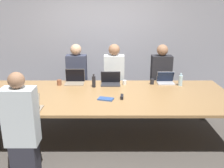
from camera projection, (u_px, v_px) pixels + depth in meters
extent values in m
plane|color=#4C4742|center=(101.00, 135.00, 4.27)|extent=(24.00, 24.00, 0.00)
cube|color=#9999A3|center=(103.00, 39.00, 5.61)|extent=(12.00, 0.06, 2.80)
cube|color=#9E7547|center=(100.00, 96.00, 4.06)|extent=(4.26, 1.63, 0.04)
cylinder|color=#4C4C51|center=(0.00, 103.00, 4.76)|extent=(0.08, 0.08, 0.69)
cylinder|color=#4C4C51|center=(203.00, 102.00, 4.78)|extent=(0.08, 0.08, 0.69)
cube|color=gray|center=(74.00, 84.00, 4.59)|extent=(0.35, 0.24, 0.02)
cube|color=gray|center=(74.00, 75.00, 4.66)|extent=(0.35, 0.04, 0.24)
cube|color=black|center=(74.00, 75.00, 4.65)|extent=(0.35, 0.04, 0.24)
cube|color=#2D2D38|center=(77.00, 100.00, 5.22)|extent=(0.32, 0.24, 0.45)
cube|color=#33384C|center=(76.00, 73.00, 5.04)|extent=(0.40, 0.24, 0.73)
sphere|color=tan|center=(75.00, 50.00, 4.90)|extent=(0.22, 0.22, 0.22)
cylinder|color=brown|center=(58.00, 82.00, 4.53)|extent=(0.08, 0.08, 0.10)
cube|color=#333338|center=(110.00, 84.00, 4.55)|extent=(0.35, 0.23, 0.02)
cube|color=#333338|center=(110.00, 77.00, 4.59)|extent=(0.36, 0.09, 0.22)
cube|color=black|center=(110.00, 77.00, 4.58)|extent=(0.35, 0.09, 0.22)
cube|color=#2D2D38|center=(113.00, 100.00, 5.20)|extent=(0.32, 0.24, 0.45)
cube|color=silver|center=(113.00, 73.00, 5.03)|extent=(0.40, 0.24, 0.73)
sphere|color=#9E7051|center=(113.00, 50.00, 4.89)|extent=(0.22, 0.22, 0.22)
cylinder|color=white|center=(124.00, 82.00, 4.57)|extent=(0.07, 0.07, 0.08)
cylinder|color=black|center=(93.00, 82.00, 4.40)|extent=(0.06, 0.06, 0.20)
cylinder|color=black|center=(93.00, 75.00, 4.36)|extent=(0.03, 0.03, 0.04)
cube|color=#B7B7BC|center=(165.00, 83.00, 4.63)|extent=(0.31, 0.21, 0.02)
cube|color=#B7B7BC|center=(164.00, 76.00, 4.67)|extent=(0.31, 0.09, 0.20)
cube|color=#0F1933|center=(164.00, 77.00, 4.66)|extent=(0.31, 0.09, 0.20)
cube|color=#2D2D38|center=(158.00, 101.00, 5.18)|extent=(0.32, 0.24, 0.45)
cube|color=#232328|center=(160.00, 73.00, 5.00)|extent=(0.40, 0.24, 0.73)
sphere|color=#9E7051|center=(161.00, 50.00, 4.86)|extent=(0.22, 0.22, 0.22)
cylinder|color=#232328|center=(151.00, 82.00, 4.59)|extent=(0.07, 0.07, 0.10)
cylinder|color=#ADD1E0|center=(180.00, 80.00, 4.49)|extent=(0.07, 0.07, 0.19)
cylinder|color=#ADD1E0|center=(180.00, 74.00, 4.46)|extent=(0.03, 0.03, 0.04)
cube|color=gray|center=(29.00, 109.00, 3.45)|extent=(0.32, 0.25, 0.02)
cube|color=gray|center=(26.00, 103.00, 3.32)|extent=(0.32, 0.11, 0.24)
cube|color=silver|center=(26.00, 103.00, 3.33)|extent=(0.32, 0.11, 0.24)
cube|color=#2D2D38|center=(25.00, 159.00, 3.20)|extent=(0.32, 0.24, 0.45)
cube|color=silver|center=(19.00, 117.00, 3.03)|extent=(0.40, 0.24, 0.73)
sphere|color=#9E7051|center=(15.00, 80.00, 2.89)|extent=(0.20, 0.20, 0.20)
cylinder|color=green|center=(12.00, 100.00, 3.53)|extent=(0.08, 0.08, 0.20)
cylinder|color=green|center=(11.00, 92.00, 3.49)|extent=(0.03, 0.03, 0.04)
cube|color=black|center=(121.00, 97.00, 3.88)|extent=(0.05, 0.15, 0.05)
cube|color=#2D4C8C|center=(105.00, 99.00, 3.83)|extent=(0.26, 0.20, 0.02)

